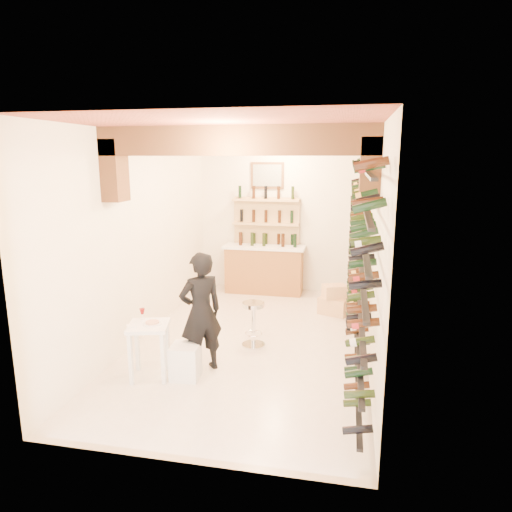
{
  "coord_description": "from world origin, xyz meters",
  "views": [
    {
      "loc": [
        1.4,
        -6.58,
        2.82
      ],
      "look_at": [
        0.0,
        0.3,
        1.3
      ],
      "focal_mm": 32.0,
      "sensor_mm": 36.0,
      "label": 1
    }
  ],
  "objects": [
    {
      "name": "ground",
      "position": [
        0.0,
        0.0,
        0.0
      ],
      "size": [
        6.0,
        6.0,
        0.0
      ],
      "primitive_type": "plane",
      "color": "beige",
      "rests_on": "ground"
    },
    {
      "name": "room_shell",
      "position": [
        0.0,
        -0.26,
        2.25
      ],
      "size": [
        3.52,
        6.02,
        3.21
      ],
      "color": "white",
      "rests_on": "ground"
    },
    {
      "name": "wine_rack",
      "position": [
        1.53,
        0.0,
        1.55
      ],
      "size": [
        0.32,
        5.7,
        2.56
      ],
      "color": "black",
      "rests_on": "ground"
    },
    {
      "name": "back_counter",
      "position": [
        -0.3,
        2.65,
        0.53
      ],
      "size": [
        1.7,
        0.62,
        1.29
      ],
      "color": "#9B632F",
      "rests_on": "ground"
    },
    {
      "name": "back_shelving",
      "position": [
        -0.3,
        2.89,
        1.17
      ],
      "size": [
        1.4,
        0.31,
        2.73
      ],
      "color": "tan",
      "rests_on": "ground"
    },
    {
      "name": "tasting_table",
      "position": [
        -1.06,
        -1.44,
        0.6
      ],
      "size": [
        0.61,
        0.61,
        0.88
      ],
      "rotation": [
        0.0,
        0.0,
        0.25
      ],
      "color": "white",
      "rests_on": "ground"
    },
    {
      "name": "white_stool",
      "position": [
        -0.6,
        -1.37,
        0.22
      ],
      "size": [
        0.38,
        0.38,
        0.45
      ],
      "primitive_type": "cube",
      "rotation": [
        0.0,
        0.0,
        0.08
      ],
      "color": "white",
      "rests_on": "ground"
    },
    {
      "name": "person",
      "position": [
        -0.46,
        -1.11,
        0.81
      ],
      "size": [
        0.71,
        0.69,
        1.63
      ],
      "primitive_type": "imported",
      "rotation": [
        0.0,
        0.0,
        3.86
      ],
      "color": "black",
      "rests_on": "ground"
    },
    {
      "name": "chrome_barstool",
      "position": [
        0.06,
        -0.18,
        0.4
      ],
      "size": [
        0.36,
        0.36,
        0.69
      ],
      "rotation": [
        0.0,
        0.0,
        0.26
      ],
      "color": "silver",
      "rests_on": "ground"
    },
    {
      "name": "crate_lower",
      "position": [
        1.21,
        1.53,
        0.15
      ],
      "size": [
        0.61,
        0.53,
        0.31
      ],
      "primitive_type": "cube",
      "rotation": [
        0.0,
        0.0,
        -0.38
      ],
      "color": "tan",
      "rests_on": "ground"
    },
    {
      "name": "crate_upper",
      "position": [
        1.21,
        1.53,
        0.43
      ],
      "size": [
        0.49,
        0.42,
        0.24
      ],
      "primitive_type": "cube",
      "rotation": [
        0.0,
        0.0,
        0.38
      ],
      "color": "tan",
      "rests_on": "crate_lower"
    }
  ]
}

